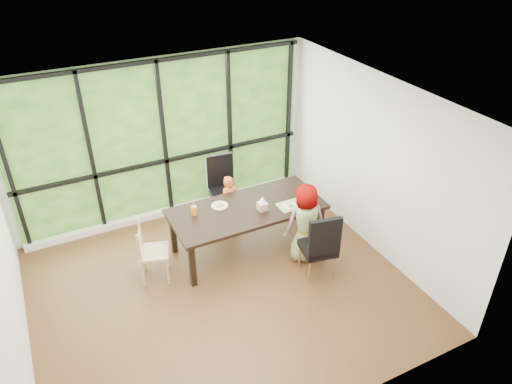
# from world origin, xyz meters

# --- Properties ---
(ground) EXTENTS (5.00, 5.00, 0.00)m
(ground) POSITION_xyz_m (0.00, 0.00, 0.00)
(ground) COLOR black
(ground) RESTS_ON ground
(back_wall) EXTENTS (5.00, 0.00, 5.00)m
(back_wall) POSITION_xyz_m (0.00, 2.25, 1.35)
(back_wall) COLOR silver
(back_wall) RESTS_ON ground
(foliage_backdrop) EXTENTS (4.80, 0.02, 2.65)m
(foliage_backdrop) POSITION_xyz_m (0.00, 2.23, 1.35)
(foliage_backdrop) COLOR #1F4B15
(foliage_backdrop) RESTS_ON back_wall
(window_mullions) EXTENTS (4.80, 0.06, 2.65)m
(window_mullions) POSITION_xyz_m (0.00, 2.19, 1.35)
(window_mullions) COLOR black
(window_mullions) RESTS_ON back_wall
(window_sill) EXTENTS (4.80, 0.12, 0.10)m
(window_sill) POSITION_xyz_m (0.00, 2.15, 0.05)
(window_sill) COLOR silver
(window_sill) RESTS_ON ground
(dining_table) EXTENTS (2.33, 1.13, 0.75)m
(dining_table) POSITION_xyz_m (0.73, 0.67, 0.38)
(dining_table) COLOR black
(dining_table) RESTS_ON ground
(chair_window_leather) EXTENTS (0.50, 0.50, 1.08)m
(chair_window_leather) POSITION_xyz_m (0.78, 1.66, 0.54)
(chair_window_leather) COLOR black
(chair_window_leather) RESTS_ON ground
(chair_interior_leather) EXTENTS (0.54, 0.54, 1.08)m
(chair_interior_leather) POSITION_xyz_m (1.36, -0.32, 0.54)
(chair_interior_leather) COLOR black
(chair_interior_leather) RESTS_ON ground
(chair_end_beech) EXTENTS (0.51, 0.52, 0.90)m
(chair_end_beech) POSITION_xyz_m (-0.73, 0.64, 0.45)
(chair_end_beech) COLOR tan
(chair_end_beech) RESTS_ON ground
(child_toddler) EXTENTS (0.38, 0.28, 0.95)m
(child_toddler) POSITION_xyz_m (0.73, 1.29, 0.47)
(child_toddler) COLOR #D85521
(child_toddler) RESTS_ON ground
(child_older) EXTENTS (0.66, 0.48, 1.25)m
(child_older) POSITION_xyz_m (1.41, 0.09, 0.63)
(child_older) COLOR gray
(child_older) RESTS_ON ground
(placemat) EXTENTS (0.39, 0.29, 0.01)m
(placemat) POSITION_xyz_m (1.34, 0.43, 0.75)
(placemat) COLOR tan
(placemat) RESTS_ON dining_table
(plate_far) EXTENTS (0.25, 0.25, 0.02)m
(plate_far) POSITION_xyz_m (0.38, 0.89, 0.76)
(plate_far) COLOR white
(plate_far) RESTS_ON dining_table
(plate_near) EXTENTS (0.21, 0.21, 0.01)m
(plate_near) POSITION_xyz_m (1.32, 0.42, 0.76)
(plate_near) COLOR white
(plate_near) RESTS_ON dining_table
(orange_cup) EXTENTS (0.09, 0.09, 0.14)m
(orange_cup) POSITION_xyz_m (-0.03, 0.85, 0.82)
(orange_cup) COLOR orange
(orange_cup) RESTS_ON dining_table
(green_cup) EXTENTS (0.08, 0.08, 0.13)m
(green_cup) POSITION_xyz_m (1.64, 0.36, 0.82)
(green_cup) COLOR #4EDE31
(green_cup) RESTS_ON dining_table
(tissue_box) EXTENTS (0.14, 0.14, 0.12)m
(tissue_box) POSITION_xyz_m (0.91, 0.52, 0.81)
(tissue_box) COLOR tan
(tissue_box) RESTS_ON dining_table
(crepe_rolls_far) EXTENTS (0.15, 0.12, 0.04)m
(crepe_rolls_far) POSITION_xyz_m (0.38, 0.89, 0.78)
(crepe_rolls_far) COLOR tan
(crepe_rolls_far) RESTS_ON plate_far
(crepe_rolls_near) EXTENTS (0.10, 0.12, 0.04)m
(crepe_rolls_near) POSITION_xyz_m (1.32, 0.42, 0.78)
(crepe_rolls_near) COLOR tan
(crepe_rolls_near) RESTS_ON plate_near
(straw_white) EXTENTS (0.01, 0.04, 0.20)m
(straw_white) POSITION_xyz_m (-0.03, 0.85, 0.93)
(straw_white) COLOR white
(straw_white) RESTS_ON orange_cup
(straw_pink) EXTENTS (0.01, 0.04, 0.20)m
(straw_pink) POSITION_xyz_m (1.64, 0.36, 0.92)
(straw_pink) COLOR pink
(straw_pink) RESTS_ON green_cup
(tissue) EXTENTS (0.12, 0.12, 0.11)m
(tissue) POSITION_xyz_m (0.91, 0.52, 0.92)
(tissue) COLOR white
(tissue) RESTS_ON tissue_box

